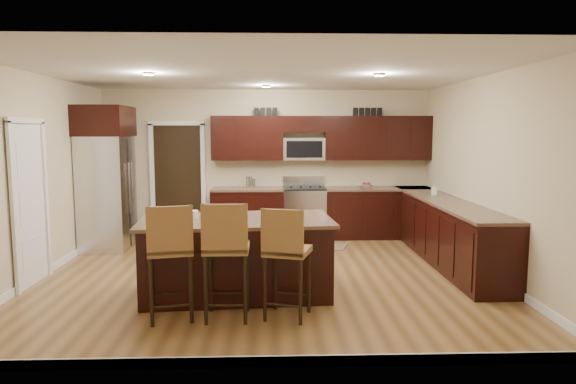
{
  "coord_description": "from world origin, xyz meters",
  "views": [
    {
      "loc": [
        0.07,
        -6.8,
        1.96
      ],
      "look_at": [
        0.31,
        0.4,
        1.09
      ],
      "focal_mm": 32.0,
      "sensor_mm": 36.0,
      "label": 1
    }
  ],
  "objects_px": {
    "stool_mid": "(226,247)",
    "stool_right": "(286,250)",
    "stool_left": "(170,249)",
    "refrigerator": "(107,177)",
    "island": "(237,259)",
    "range": "(304,212)"
  },
  "relations": [
    {
      "from": "stool_mid",
      "to": "stool_right",
      "type": "distance_m",
      "value": 0.61
    },
    {
      "from": "stool_mid",
      "to": "stool_left",
      "type": "bearing_deg",
      "value": 179.81
    },
    {
      "from": "refrigerator",
      "to": "stool_right",
      "type": "bearing_deg",
      "value": -49.3
    },
    {
      "from": "stool_right",
      "to": "island",
      "type": "bearing_deg",
      "value": 140.91
    },
    {
      "from": "stool_left",
      "to": "stool_right",
      "type": "height_order",
      "value": "stool_left"
    },
    {
      "from": "stool_left",
      "to": "refrigerator",
      "type": "height_order",
      "value": "refrigerator"
    },
    {
      "from": "stool_left",
      "to": "stool_mid",
      "type": "bearing_deg",
      "value": -13.5
    },
    {
      "from": "range",
      "to": "stool_right",
      "type": "distance_m",
      "value": 4.13
    },
    {
      "from": "range",
      "to": "stool_mid",
      "type": "relative_size",
      "value": 0.9
    },
    {
      "from": "stool_left",
      "to": "stool_mid",
      "type": "distance_m",
      "value": 0.57
    },
    {
      "from": "stool_mid",
      "to": "island",
      "type": "bearing_deg",
      "value": 86.7
    },
    {
      "from": "island",
      "to": "refrigerator",
      "type": "relative_size",
      "value": 0.99
    },
    {
      "from": "island",
      "to": "refrigerator",
      "type": "height_order",
      "value": "refrigerator"
    },
    {
      "from": "range",
      "to": "stool_left",
      "type": "distance_m",
      "value": 4.42
    },
    {
      "from": "range",
      "to": "stool_right",
      "type": "relative_size",
      "value": 0.94
    },
    {
      "from": "stool_mid",
      "to": "stool_right",
      "type": "relative_size",
      "value": 1.05
    },
    {
      "from": "refrigerator",
      "to": "stool_left",
      "type": "bearing_deg",
      "value": -63.36
    },
    {
      "from": "range",
      "to": "refrigerator",
      "type": "xyz_separation_m",
      "value": [
        -3.3,
        -0.79,
        0.73
      ]
    },
    {
      "from": "stool_mid",
      "to": "stool_right",
      "type": "height_order",
      "value": "stool_mid"
    },
    {
      "from": "stool_mid",
      "to": "stool_right",
      "type": "xyz_separation_m",
      "value": [
        0.61,
        0.01,
        -0.04
      ]
    },
    {
      "from": "stool_left",
      "to": "island",
      "type": "bearing_deg",
      "value": 40.62
    },
    {
      "from": "stool_mid",
      "to": "range",
      "type": "bearing_deg",
      "value": 75.51
    }
  ]
}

